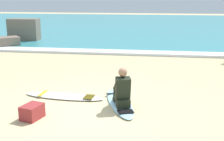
{
  "coord_description": "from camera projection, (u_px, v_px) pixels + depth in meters",
  "views": [
    {
      "loc": [
        1.57,
        -6.34,
        2.65
      ],
      "look_at": [
        0.37,
        1.74,
        0.55
      ],
      "focal_mm": 46.71,
      "sensor_mm": 36.0,
      "label": 1
    }
  ],
  "objects": [
    {
      "name": "breaking_foam",
      "position": [
        121.0,
        52.0,
        13.75
      ],
      "size": [
        80.0,
        0.9,
        0.11
      ],
      "primitive_type": "cube",
      "color": "white",
      "rests_on": "ground"
    },
    {
      "name": "sea",
      "position": [
        138.0,
        25.0,
        26.87
      ],
      "size": [
        80.0,
        28.0,
        0.1
      ],
      "primitive_type": "cube",
      "color": "teal",
      "rests_on": "ground"
    },
    {
      "name": "surfboard_main",
      "position": [
        119.0,
        102.0,
        7.36
      ],
      "size": [
        1.19,
        2.23,
        0.08
      ],
      "color": "#9ED1E5",
      "rests_on": "ground"
    },
    {
      "name": "rock_outcrop_distant",
      "position": [
        1.0,
        31.0,
        16.85
      ],
      "size": [
        4.04,
        3.49,
        1.55
      ],
      "color": "brown",
      "rests_on": "ground"
    },
    {
      "name": "ground_plane",
      "position": [
        86.0,
        110.0,
        6.95
      ],
      "size": [
        80.0,
        80.0,
        0.0
      ],
      "primitive_type": "plane",
      "color": "#CCB584"
    },
    {
      "name": "surfer_seated",
      "position": [
        122.0,
        91.0,
        6.98
      ],
      "size": [
        0.53,
        0.77,
        0.95
      ],
      "color": "black",
      "rests_on": "surfboard_main"
    },
    {
      "name": "beach_bag",
      "position": [
        32.0,
        112.0,
        6.44
      ],
      "size": [
        0.47,
        0.56,
        0.32
      ],
      "primitive_type": "cube",
      "rotation": [
        0.0,
        0.0,
        -0.26
      ],
      "color": "maroon",
      "rests_on": "ground"
    },
    {
      "name": "surfboard_spare_near",
      "position": [
        64.0,
        96.0,
        7.82
      ],
      "size": [
        2.23,
        0.69,
        0.08
      ],
      "color": "white",
      "rests_on": "ground"
    }
  ]
}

